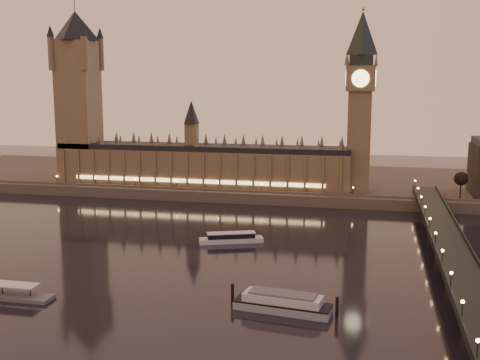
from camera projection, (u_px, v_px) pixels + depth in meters
The scene contains 9 objects.
ground at pixel (214, 254), 245.14m from camera, with size 700.00×700.00×0.00m, color black.
far_embankment at pixel (322, 183), 397.08m from camera, with size 560.00×130.00×6.00m, color #423D35.
palace_of_westminster at pixel (201, 160), 366.61m from camera, with size 180.00×26.62×52.00m.
victoria_tower at pixel (78, 87), 376.41m from camera, with size 31.68×31.68×118.00m.
big_ben at pixel (361, 91), 339.49m from camera, with size 17.68×17.68×104.00m.
westminster_bridge at pixel (450, 255), 224.63m from camera, with size 13.20×260.00×15.30m.
bare_tree_0 at pixel (463, 181), 323.78m from camera, with size 6.87×6.87×13.97m.
cruise_boat_a at pixel (231, 238), 262.77m from camera, with size 28.11×15.54×4.45m.
moored_barge at pixel (283, 303), 184.67m from camera, with size 34.27×12.34×6.34m.
Camera 1 is at (61.84, -228.77, 70.49)m, focal length 45.00 mm.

